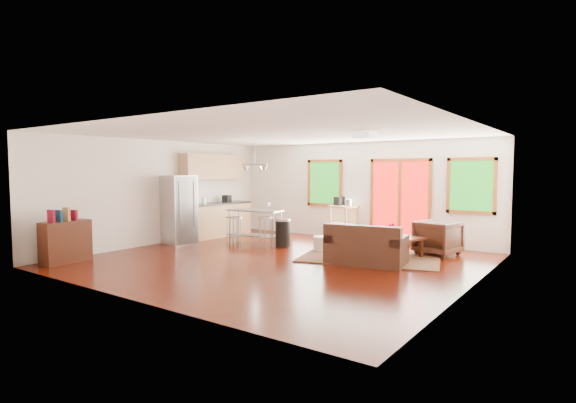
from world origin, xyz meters
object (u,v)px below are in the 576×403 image
Objects in this scene: loveseat at (366,248)px; ottoman at (382,242)px; rug at (371,256)px; refrigerator at (179,210)px; kitchen_cart at (343,210)px; armchair at (438,236)px; coffee_table at (397,239)px; island at (255,221)px.

loveseat reaches higher than ottoman.
rug is 1.63× the size of refrigerator.
ottoman is at bearing -29.27° from kitchen_cart.
armchair is 6.25m from refrigerator.
ottoman is (-0.59, 0.58, -0.20)m from coffee_table.
loveseat is 1.99m from armchair.
coffee_table is at bearing 25.71° from refrigerator.
refrigerator is at bearing -154.02° from ottoman.
refrigerator is (-4.72, -1.18, 0.85)m from rug.
loveseat reaches higher than coffee_table.
island is at bearing -170.26° from coffee_table.
kitchen_cart is at bearing 150.73° from ottoman.
refrigerator reaches higher than armchair.
loveseat is 3.27m from kitchen_cart.
armchair reaches higher than coffee_table.
ottoman is at bearing 135.78° from coffee_table.
loveseat is at bearing -72.74° from rug.
coffee_table reaches higher than rug.
loveseat is 5.00m from refrigerator.
coffee_table is 1.10× the size of kitchen_cart.
loveseat is at bearing 13.21° from refrigerator.
rug is 2.24× the size of coffee_table.
rug is 3.15m from island.
refrigerator is (-5.82, -2.23, 0.44)m from armchair.
kitchen_cart is (1.39, 2.02, 0.18)m from island.
armchair is 1.32m from ottoman.
armchair is 2.93m from kitchen_cart.
island reaches higher than loveseat.
island is (-3.49, -0.60, 0.22)m from coffee_table.
ottoman is 0.47× the size of kitchen_cart.
kitchen_cart reaches higher than coffee_table.
armchair is at bearing -16.16° from kitchen_cart.
ottoman is (-0.43, 1.76, -0.14)m from loveseat.
refrigerator reaches higher than kitchen_cart.
armchair is 0.48× the size of refrigerator.
armchair reaches higher than ottoman.
island reaches higher than coffee_table.
kitchen_cart is (-1.93, 2.60, 0.46)m from loveseat.
kitchen_cart reaches higher than island.
kitchen_cart reaches higher than ottoman.
ottoman is at bearing 22.13° from island.
rug is at bearing -131.58° from coffee_table.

